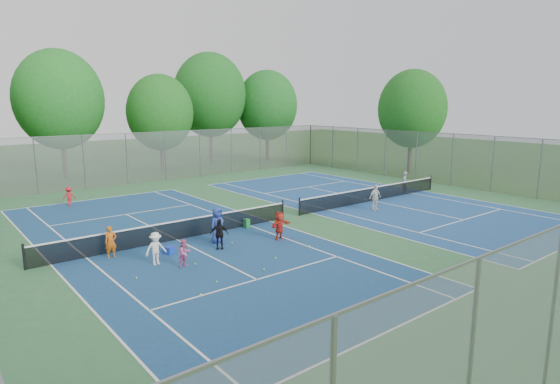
# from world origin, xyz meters

# --- Properties ---
(ground) EXTENTS (120.00, 120.00, 0.00)m
(ground) POSITION_xyz_m (0.00, 0.00, 0.00)
(ground) COLOR #264E18
(ground) RESTS_ON ground
(court_pad) EXTENTS (32.00, 32.00, 0.01)m
(court_pad) POSITION_xyz_m (0.00, 0.00, 0.01)
(court_pad) COLOR #31673C
(court_pad) RESTS_ON ground
(court_left) EXTENTS (10.97, 23.77, 0.01)m
(court_left) POSITION_xyz_m (-7.00, 0.00, 0.02)
(court_left) COLOR navy
(court_left) RESTS_ON court_pad
(court_right) EXTENTS (10.97, 23.77, 0.01)m
(court_right) POSITION_xyz_m (7.00, 0.00, 0.02)
(court_right) COLOR navy
(court_right) RESTS_ON court_pad
(net_left) EXTENTS (12.87, 0.10, 0.91)m
(net_left) POSITION_xyz_m (-7.00, 0.00, 0.46)
(net_left) COLOR black
(net_left) RESTS_ON ground
(net_right) EXTENTS (12.87, 0.10, 0.91)m
(net_right) POSITION_xyz_m (7.00, 0.00, 0.46)
(net_right) COLOR black
(net_right) RESTS_ON ground
(fence_north) EXTENTS (32.00, 0.10, 4.00)m
(fence_north) POSITION_xyz_m (0.00, 16.00, 2.00)
(fence_north) COLOR gray
(fence_north) RESTS_ON ground
(fence_east) EXTENTS (0.10, 32.00, 4.00)m
(fence_east) POSITION_xyz_m (16.00, 0.00, 2.00)
(fence_east) COLOR gray
(fence_east) RESTS_ON ground
(tree_nl) EXTENTS (7.20, 7.20, 10.69)m
(tree_nl) POSITION_xyz_m (-6.00, 23.00, 6.54)
(tree_nl) COLOR #443326
(tree_nl) RESTS_ON ground
(tree_nc) EXTENTS (6.00, 6.00, 8.85)m
(tree_nc) POSITION_xyz_m (2.00, 21.00, 5.39)
(tree_nc) COLOR #443326
(tree_nc) RESTS_ON ground
(tree_nr) EXTENTS (7.60, 7.60, 11.42)m
(tree_nr) POSITION_xyz_m (9.00, 24.00, 7.04)
(tree_nr) COLOR #443326
(tree_nr) RESTS_ON ground
(tree_ne) EXTENTS (6.60, 6.60, 9.77)m
(tree_ne) POSITION_xyz_m (15.00, 22.00, 5.97)
(tree_ne) COLOR #443326
(tree_ne) RESTS_ON ground
(tree_side_e) EXTENTS (6.00, 6.00, 9.20)m
(tree_side_e) POSITION_xyz_m (19.00, 6.00, 5.74)
(tree_side_e) COLOR #443326
(tree_side_e) RESTS_ON ground
(ball_crate) EXTENTS (0.52, 0.52, 0.34)m
(ball_crate) POSITION_xyz_m (-8.17, -1.65, 0.17)
(ball_crate) COLOR #1736AE
(ball_crate) RESTS_ON ground
(ball_hopper) EXTENTS (0.27, 0.27, 0.49)m
(ball_hopper) POSITION_xyz_m (-3.25, -0.33, 0.25)
(ball_hopper) COLOR #248539
(ball_hopper) RESTS_ON ground
(student_a) EXTENTS (0.51, 0.34, 1.36)m
(student_a) POSITION_xyz_m (-10.26, -0.60, 0.68)
(student_a) COLOR #CC5C13
(student_a) RESTS_ON ground
(student_b) EXTENTS (0.63, 0.54, 1.13)m
(student_b) POSITION_xyz_m (-8.39, -3.51, 0.56)
(student_b) COLOR #D6538D
(student_b) RESTS_ON ground
(student_c) EXTENTS (0.87, 0.50, 1.33)m
(student_c) POSITION_xyz_m (-9.16, -2.56, 0.67)
(student_c) COLOR silver
(student_c) RESTS_ON ground
(student_d) EXTENTS (0.87, 0.67, 1.37)m
(student_d) POSITION_xyz_m (-6.15, -2.42, 0.69)
(student_d) COLOR black
(student_d) RESTS_ON ground
(student_e) EXTENTS (0.95, 0.77, 1.68)m
(student_e) POSITION_xyz_m (-5.73, -1.58, 0.84)
(student_e) COLOR #273D92
(student_e) RESTS_ON ground
(student_f) EXTENTS (1.31, 0.61, 1.36)m
(student_f) POSITION_xyz_m (-3.18, -2.95, 0.68)
(student_f) COLOR red
(student_f) RESTS_ON ground
(child_far_baseline) EXTENTS (0.85, 0.60, 1.19)m
(child_far_baseline) POSITION_xyz_m (-8.87, 10.91, 0.59)
(child_far_baseline) COLOR red
(child_far_baseline) RESTS_ON ground
(instructor) EXTENTS (0.67, 0.57, 1.56)m
(instructor) POSITION_xyz_m (10.73, 0.40, 0.78)
(instructor) COLOR gray
(instructor) RESTS_ON ground
(teen_court_b) EXTENTS (0.94, 0.43, 1.57)m
(teen_court_b) POSITION_xyz_m (4.97, -1.83, 0.79)
(teen_court_b) COLOR silver
(teen_court_b) RESTS_ON ground
(tennis_ball_0) EXTENTS (0.07, 0.07, 0.07)m
(tennis_ball_0) POSITION_xyz_m (-5.05, -5.02, 0.03)
(tennis_ball_0) COLOR #D4EE37
(tennis_ball_0) RESTS_ON ground
(tennis_ball_1) EXTENTS (0.07, 0.07, 0.07)m
(tennis_ball_1) POSITION_xyz_m (-8.30, -5.75, 0.03)
(tennis_ball_1) COLOR #B2D431
(tennis_ball_1) RESTS_ON ground
(tennis_ball_2) EXTENTS (0.07, 0.07, 0.07)m
(tennis_ball_2) POSITION_xyz_m (-6.22, -5.79, 0.03)
(tennis_ball_2) COLOR #BDE535
(tennis_ball_2) RESTS_ON ground
(tennis_ball_3) EXTENTS (0.07, 0.07, 0.07)m
(tennis_ball_3) POSITION_xyz_m (-10.40, -3.58, 0.03)
(tennis_ball_3) COLOR #CBDD33
(tennis_ball_3) RESTS_ON ground
(tennis_ball_4) EXTENTS (0.07, 0.07, 0.07)m
(tennis_ball_4) POSITION_xyz_m (-2.87, -4.69, 0.03)
(tennis_ball_4) COLOR yellow
(tennis_ball_4) RESTS_ON ground
(tennis_ball_5) EXTENTS (0.07, 0.07, 0.07)m
(tennis_ball_5) POSITION_xyz_m (-5.31, -2.13, 0.03)
(tennis_ball_5) COLOR #AFD531
(tennis_ball_5) RESTS_ON ground
(tennis_ball_6) EXTENTS (0.07, 0.07, 0.07)m
(tennis_ball_6) POSITION_xyz_m (-7.99, -3.59, 0.03)
(tennis_ball_6) COLOR #C8D331
(tennis_ball_6) RESTS_ON ground
(tennis_ball_7) EXTENTS (0.07, 0.07, 0.07)m
(tennis_ball_7) POSITION_xyz_m (-8.09, -1.63, 0.03)
(tennis_ball_7) COLOR #E1EE37
(tennis_ball_7) RESTS_ON ground
(tennis_ball_8) EXTENTS (0.07, 0.07, 0.07)m
(tennis_ball_8) POSITION_xyz_m (-9.30, -6.38, 0.03)
(tennis_ball_8) COLOR #C2E034
(tennis_ball_8) RESTS_ON ground
(tennis_ball_9) EXTENTS (0.07, 0.07, 0.07)m
(tennis_ball_9) POSITION_xyz_m (-7.12, -1.41, 0.03)
(tennis_ball_9) COLOR #B8DC33
(tennis_ball_9) RESTS_ON ground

